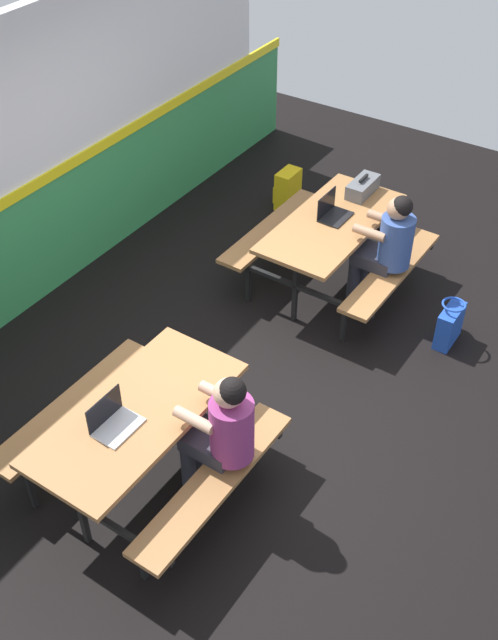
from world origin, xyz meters
The scene contains 11 objects.
ground_plane centered at (0.00, 0.00, -0.01)m, with size 10.00×10.00×0.02m, color black.
accent_backdrop centered at (0.00, 2.36, 1.25)m, with size 8.00×0.14×2.60m.
picnic_table_left centered at (-1.40, 0.10, 0.57)m, with size 1.61×1.57×0.74m.
picnic_table_right centered at (1.40, 0.12, 0.57)m, with size 1.61×1.57×0.74m.
student_nearer centered at (-1.20, -0.46, 0.71)m, with size 0.36×0.53×1.21m.
student_further centered at (1.40, -0.44, 0.71)m, with size 0.36×0.53×1.21m.
laptop_silver centered at (-1.59, 0.14, 0.79)m, with size 0.32×0.22×0.22m.
laptop_dark centered at (1.47, 0.15, 0.79)m, with size 0.32×0.22×0.22m.
toolbox_grey centered at (1.99, 0.11, 0.81)m, with size 0.40×0.18×0.18m.
backpack_dark centered at (2.43, 1.19, 0.22)m, with size 0.30×0.22×0.44m.
tote_bag_bright centered at (1.27, -1.17, 0.19)m, with size 0.34×0.21×0.43m.
Camera 1 is at (-3.96, -2.47, 4.54)m, focal length 42.81 mm.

